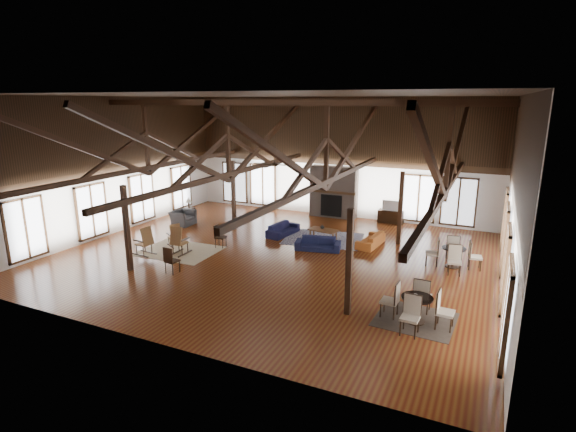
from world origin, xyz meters
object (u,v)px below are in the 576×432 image
at_px(sofa_navy_front, 318,244).
at_px(sofa_navy_left, 283,229).
at_px(coffee_table, 323,231).
at_px(cafe_table_near, 417,305).
at_px(tv_console, 391,217).
at_px(armchair, 183,218).
at_px(sofa_orange, 371,240).
at_px(cafe_table_far, 454,254).

height_order(sofa_navy_front, sofa_navy_left, sofa_navy_front).
relative_size(sofa_navy_left, coffee_table, 1.37).
relative_size(cafe_table_near, tv_console, 1.61).
bearing_deg(armchair, sofa_navy_front, -97.31).
bearing_deg(sofa_orange, coffee_table, -82.19).
bearing_deg(tv_console, cafe_table_far, -56.80).
height_order(sofa_orange, tv_console, tv_console).
bearing_deg(sofa_orange, sofa_navy_left, -82.55).
bearing_deg(tv_console, armchair, -152.87).
bearing_deg(sofa_navy_left, armchair, 103.88).
relative_size(armchair, cafe_table_far, 0.54).
relative_size(sofa_orange, cafe_table_near, 0.90).
distance_m(sofa_navy_left, sofa_orange, 3.94).
height_order(sofa_orange, cafe_table_near, cafe_table_near).
distance_m(sofa_navy_front, armchair, 7.32).
bearing_deg(sofa_navy_front, armchair, 161.07).
height_order(sofa_orange, armchair, armchair).
distance_m(sofa_orange, tv_console, 3.96).
relative_size(sofa_navy_front, sofa_orange, 1.01).
distance_m(sofa_navy_front, tv_console, 5.68).
relative_size(armchair, tv_console, 0.87).
bearing_deg(coffee_table, cafe_table_far, -3.15).
bearing_deg(sofa_orange, sofa_navy_front, -45.35).
height_order(sofa_navy_left, armchair, armchair).
bearing_deg(coffee_table, sofa_orange, 10.76).
xyz_separation_m(armchair, tv_console, (9.01, 4.61, -0.04)).
bearing_deg(armchair, cafe_table_near, -115.30).
height_order(cafe_table_near, tv_console, cafe_table_near).
bearing_deg(tv_console, sofa_navy_front, -107.76).
height_order(sofa_orange, coffee_table, sofa_orange).
bearing_deg(cafe_table_near, sofa_navy_front, 135.33).
height_order(coffee_table, tv_console, tv_console).
bearing_deg(cafe_table_near, armchair, 155.80).
height_order(armchair, cafe_table_near, cafe_table_near).
bearing_deg(coffee_table, armchair, -167.08).
bearing_deg(coffee_table, sofa_navy_front, -69.99).
bearing_deg(cafe_table_near, sofa_navy_left, 139.20).
distance_m(sofa_navy_front, cafe_table_far, 5.10).
distance_m(cafe_table_near, cafe_table_far, 4.84).
xyz_separation_m(armchair, cafe_table_near, (11.87, -5.33, 0.17)).
xyz_separation_m(sofa_navy_left, cafe_table_near, (6.77, -5.84, 0.25)).
distance_m(sofa_orange, armchair, 9.06).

